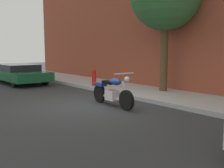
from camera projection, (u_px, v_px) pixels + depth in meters
The scene contains 5 objects.
ground_plane at pixel (88, 105), 8.38m from camera, with size 60.00×60.00×0.00m, color #303335.
sidewalk at pixel (152, 93), 10.23m from camera, with size 25.70×2.45×0.14m, color #AAAAAA.
motorcycle at pixel (112, 92), 8.18m from camera, with size 2.09×0.70×1.11m.
parked_car_green at pixel (19, 73), 13.91m from camera, with size 4.57×2.04×1.03m.
fire_hydrant at pixel (94, 79), 11.96m from camera, with size 0.20×0.20×0.91m.
Camera 1 is at (6.92, -4.50, 1.76)m, focal length 41.27 mm.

